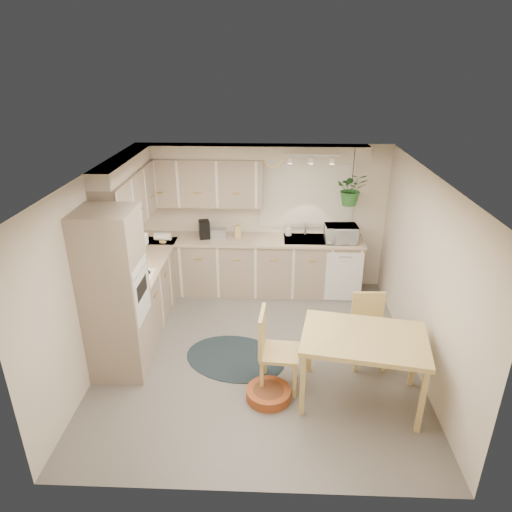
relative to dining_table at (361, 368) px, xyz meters
name	(u,v)px	position (x,y,z in m)	size (l,w,h in m)	color
floor	(258,354)	(-1.18, 0.81, -0.42)	(4.20, 4.20, 0.00)	#645F58
ceiling	(259,176)	(-1.18, 0.81, 1.98)	(4.20, 4.20, 0.00)	silver
wall_back	(263,217)	(-1.18, 2.91, 0.78)	(4.00, 0.04, 2.40)	beige
wall_front	(250,386)	(-1.18, -1.29, 0.78)	(4.00, 0.04, 2.40)	beige
wall_left	(97,270)	(-3.18, 0.81, 0.78)	(0.04, 4.20, 2.40)	beige
wall_right	(424,275)	(0.82, 0.81, 0.78)	(0.04, 4.20, 2.40)	beige
base_cab_left	(146,291)	(-2.88, 1.69, 0.03)	(0.60, 1.85, 0.90)	gray
base_cab_back	(250,266)	(-1.38, 2.61, 0.03)	(3.60, 0.60, 0.90)	gray
counter_left	(143,262)	(-2.87, 1.69, 0.50)	(0.64, 1.89, 0.04)	#C5AA90
counter_back	(250,240)	(-1.38, 2.60, 0.50)	(3.64, 0.64, 0.04)	#C5AA90
oven_stack	(115,295)	(-2.86, 0.44, 0.63)	(0.65, 0.65, 2.10)	gray
wall_oven_face	(142,296)	(-2.54, 0.44, 0.63)	(0.02, 0.56, 0.58)	silver
upper_cab_left	(129,198)	(-3.01, 1.81, 1.40)	(0.35, 2.00, 0.75)	gray
upper_cab_back	(199,182)	(-2.18, 2.74, 1.40)	(2.00, 0.35, 0.75)	gray
soffit_left	(124,164)	(-3.03, 1.81, 1.88)	(0.30, 2.00, 0.20)	beige
soffit_back	(250,152)	(-1.38, 2.76, 1.88)	(3.60, 0.30, 0.20)	beige
cooktop	(132,278)	(-2.86, 1.11, 0.52)	(0.52, 0.58, 0.02)	silver
range_hood	(127,246)	(-2.88, 1.11, 0.98)	(0.40, 0.60, 0.14)	silver
window_blinds	(307,195)	(-0.48, 2.88, 1.18)	(1.40, 0.02, 1.00)	white
window_frame	(307,194)	(-0.48, 2.89, 1.18)	(1.50, 0.02, 1.10)	beige
sink	(306,241)	(-0.48, 2.61, 0.48)	(0.70, 0.48, 0.10)	#96999D
dishwasher_front	(344,277)	(0.12, 2.30, 0.00)	(0.58, 0.01, 0.83)	silver
track_light_bar	(311,155)	(-0.48, 2.36, 1.91)	(0.80, 0.04, 0.04)	silver
wall_clock	(273,158)	(-1.03, 2.88, 1.76)	(0.30, 0.30, 0.03)	#E4B750
dining_table	(361,368)	(0.00, 0.00, 0.00)	(1.34, 0.89, 0.84)	#D7B76B
chair_left	(280,350)	(-0.91, 0.20, 0.07)	(0.46, 0.46, 0.99)	#D7B76B
chair_back	(370,332)	(0.22, 0.68, 0.04)	(0.43, 0.43, 0.92)	#D7B76B
braided_rug	(235,358)	(-1.48, 0.70, -0.42)	(1.32, 0.99, 0.01)	black
pet_bed	(269,394)	(-1.03, -0.04, -0.36)	(0.52, 0.52, 0.12)	#A33920
microwave	(341,232)	(0.05, 2.51, 0.69)	(0.50, 0.28, 0.34)	silver
soap_bottle	(288,233)	(-0.76, 2.76, 0.56)	(0.09, 0.19, 0.09)	silver
hanging_plant	(351,192)	(0.16, 2.51, 1.32)	(0.45, 0.50, 0.39)	#255C24
coffee_maker	(204,229)	(-2.11, 2.61, 0.66)	(0.16, 0.20, 0.29)	black
toaster	(218,233)	(-1.89, 2.63, 0.59)	(0.25, 0.14, 0.15)	#96999D
knife_block	(238,231)	(-1.58, 2.66, 0.62)	(0.09, 0.09, 0.20)	#D7B76B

